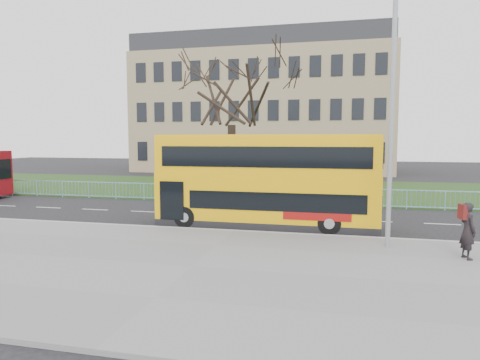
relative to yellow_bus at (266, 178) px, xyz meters
name	(u,v)px	position (x,y,z in m)	size (l,w,h in m)	color
ground	(242,226)	(-1.10, -0.08, -2.19)	(120.00, 120.00, 0.00)	black
pavement	(192,268)	(-1.10, -6.83, -2.13)	(80.00, 10.50, 0.12)	slate
kerb	(233,231)	(-1.10, -1.63, -2.12)	(80.00, 0.20, 0.14)	#99999C
grass_verge	(283,189)	(-1.10, 14.22, -2.15)	(80.00, 15.40, 0.08)	#233C15
guard_railing	(266,195)	(-1.10, 6.52, -1.64)	(40.00, 0.12, 1.10)	#78AAD6
bare_tree	(232,111)	(-4.10, 9.92, 3.63)	(8.03, 8.03, 11.47)	black
civic_building	(265,114)	(-6.10, 34.92, 4.81)	(30.00, 15.00, 14.00)	#91805C
yellow_bus	(266,178)	(0.00, 0.00, 0.00)	(9.74, 2.35, 4.08)	#E3A509
pedestrian	(468,231)	(7.21, -4.07, -1.16)	(0.66, 0.44, 1.82)	black
street_lamp	(389,111)	(4.79, -3.08, 2.72)	(1.85, 0.43, 8.74)	gray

